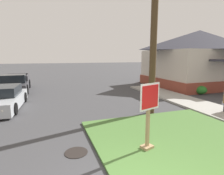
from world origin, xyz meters
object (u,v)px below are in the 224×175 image
Objects in this scene: pickup_truck_charcoal at (15,84)px; utility_pole at (154,23)px; manhole_cover at (76,152)px; stop_sign at (148,117)px; parked_sedan_silver at (4,99)px.

pickup_truck_charcoal is 0.64× the size of utility_pole.
pickup_truck_charcoal is at bearing 130.52° from utility_pole.
stop_sign is at bearing -16.05° from manhole_cover.
parked_sedan_silver is at bearing 116.70° from manhole_cover.
manhole_cover is 6.95m from parked_sedan_silver.
manhole_cover is (-2.11, 0.61, -1.09)m from stop_sign.
manhole_cover is at bearing -63.30° from parked_sedan_silver.
manhole_cover is at bearing -147.43° from utility_pole.
manhole_cover is 0.08× the size of utility_pole.
parked_sedan_silver is 0.53× the size of utility_pole.
pickup_truck_charcoal is (-0.20, 5.37, 0.07)m from parked_sedan_silver.
stop_sign reaches higher than pickup_truck_charcoal.
parked_sedan_silver is at bearing 154.73° from utility_pole.
utility_pole is (7.56, -8.85, 3.88)m from pickup_truck_charcoal.
utility_pole is at bearing -49.48° from pickup_truck_charcoal.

